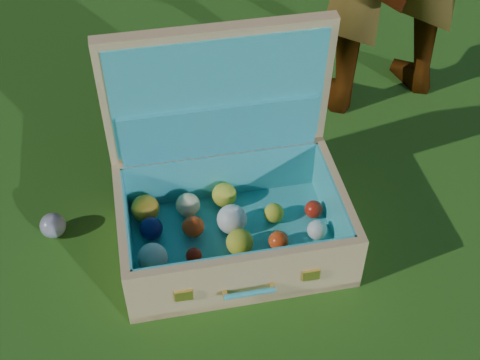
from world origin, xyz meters
The scene contains 3 objects.
ground centered at (0.00, 0.00, 0.00)m, with size 60.00×60.00×0.00m, color #215114.
stray_ball centered at (-0.39, -0.04, 0.04)m, with size 0.07×0.07×0.07m, color teal.
suitcase centered at (0.08, 0.10, 0.17)m, with size 0.74×0.65×0.59m.
Camera 1 is at (0.42, -1.13, 1.45)m, focal length 50.00 mm.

